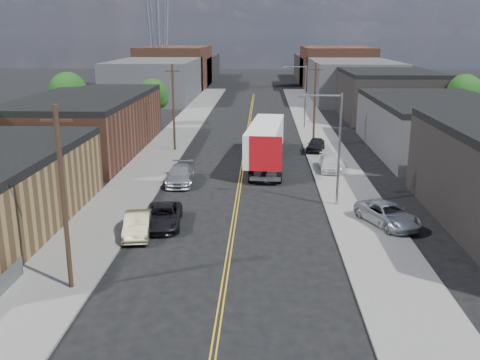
# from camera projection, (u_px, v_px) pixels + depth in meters

# --- Properties ---
(ground) EXTENTS (260.00, 260.00, 0.00)m
(ground) POSITION_uv_depth(u_px,v_px,m) (248.00, 129.00, 76.70)
(ground) COLOR black
(ground) RESTS_ON ground
(centerline) EXTENTS (0.32, 120.00, 0.01)m
(centerline) POSITION_uv_depth(u_px,v_px,m) (245.00, 151.00, 62.26)
(centerline) COLOR gold
(centerline) RESTS_ON ground
(sidewalk_left) EXTENTS (5.00, 140.00, 0.15)m
(sidewalk_left) POSITION_uv_depth(u_px,v_px,m) (164.00, 150.00, 62.62)
(sidewalk_left) COLOR slate
(sidewalk_left) RESTS_ON ground
(sidewalk_right) EXTENTS (5.00, 140.00, 0.15)m
(sidewalk_right) POSITION_uv_depth(u_px,v_px,m) (327.00, 152.00, 61.85)
(sidewalk_right) COLOR slate
(sidewalk_right) RESTS_ON ground
(warehouse_brown) EXTENTS (12.00, 26.00, 6.60)m
(warehouse_brown) POSITION_uv_depth(u_px,v_px,m) (88.00, 124.00, 61.15)
(warehouse_brown) COLOR #553022
(warehouse_brown) RESTS_ON ground
(industrial_right_b) EXTENTS (14.00, 24.00, 6.10)m
(industrial_right_b) POSITION_uv_depth(u_px,v_px,m) (436.00, 126.00, 61.51)
(industrial_right_b) COLOR #353537
(industrial_right_b) RESTS_ON ground
(industrial_right_c) EXTENTS (14.00, 22.00, 7.60)m
(industrial_right_c) POSITION_uv_depth(u_px,v_px,m) (386.00, 94.00, 86.35)
(industrial_right_c) COLOR black
(industrial_right_c) RESTS_ON ground
(skyline_left_a) EXTENTS (16.00, 30.00, 8.00)m
(skyline_left_a) POSITION_uv_depth(u_px,v_px,m) (156.00, 80.00, 110.15)
(skyline_left_a) COLOR #353537
(skyline_left_a) RESTS_ON ground
(skyline_right_a) EXTENTS (16.00, 30.00, 8.00)m
(skyline_right_a) POSITION_uv_depth(u_px,v_px,m) (351.00, 80.00, 108.52)
(skyline_right_a) COLOR #353537
(skyline_right_a) RESTS_ON ground
(skyline_left_b) EXTENTS (16.00, 26.00, 10.00)m
(skyline_left_b) POSITION_uv_depth(u_px,v_px,m) (175.00, 67.00, 133.96)
(skyline_left_b) COLOR #553022
(skyline_left_b) RESTS_ON ground
(skyline_right_b) EXTENTS (16.00, 26.00, 10.00)m
(skyline_right_b) POSITION_uv_depth(u_px,v_px,m) (336.00, 68.00, 132.33)
(skyline_right_b) COLOR #553022
(skyline_right_b) RESTS_ON ground
(skyline_left_c) EXTENTS (16.00, 40.00, 7.00)m
(skyline_left_c) POSITION_uv_depth(u_px,v_px,m) (186.00, 68.00, 153.61)
(skyline_left_c) COLOR black
(skyline_left_c) RESTS_ON ground
(skyline_right_c) EXTENTS (16.00, 40.00, 7.00)m
(skyline_right_c) POSITION_uv_depth(u_px,v_px,m) (326.00, 68.00, 151.99)
(skyline_right_c) COLOR black
(skyline_right_c) RESTS_ON ground
(streetlight_near) EXTENTS (3.39, 0.25, 9.00)m
(streetlight_near) POSITION_uv_depth(u_px,v_px,m) (334.00, 141.00, 41.27)
(streetlight_near) COLOR gray
(streetlight_near) RESTS_ON ground
(streetlight_far) EXTENTS (3.39, 0.25, 9.00)m
(streetlight_far) POSITION_uv_depth(u_px,v_px,m) (302.00, 92.00, 74.97)
(streetlight_far) COLOR gray
(streetlight_far) RESTS_ON ground
(utility_pole_left_near) EXTENTS (1.60, 0.26, 10.00)m
(utility_pole_left_near) POSITION_uv_depth(u_px,v_px,m) (63.00, 199.00, 27.52)
(utility_pole_left_near) COLOR black
(utility_pole_left_near) RESTS_ON ground
(utility_pole_left_far) EXTENTS (1.60, 0.26, 10.00)m
(utility_pole_left_far) POSITION_uv_depth(u_px,v_px,m) (174.00, 107.00, 61.22)
(utility_pole_left_far) COLOR black
(utility_pole_left_far) RESTS_ON ground
(utility_pole_right) EXTENTS (1.60, 0.26, 10.00)m
(utility_pole_right) POSITION_uv_depth(u_px,v_px,m) (315.00, 104.00, 63.44)
(utility_pole_right) COLOR black
(utility_pole_right) RESTS_ON ground
(tree_left_mid) EXTENTS (5.10, 5.04, 8.37)m
(tree_left_mid) POSITION_uv_depth(u_px,v_px,m) (69.00, 94.00, 71.40)
(tree_left_mid) COLOR black
(tree_left_mid) RESTS_ON ground
(tree_left_far) EXTENTS (4.35, 4.20, 6.97)m
(tree_left_far) POSITION_uv_depth(u_px,v_px,m) (153.00, 95.00, 77.98)
(tree_left_far) COLOR black
(tree_left_far) RESTS_ON ground
(tree_right_far) EXTENTS (4.85, 4.76, 7.91)m
(tree_right_far) POSITION_uv_depth(u_px,v_px,m) (465.00, 94.00, 74.10)
(tree_right_far) COLOR black
(tree_right_far) RESTS_ON ground
(semi_truck) EXTENTS (4.15, 17.51, 4.53)m
(semi_truck) POSITION_uv_depth(u_px,v_px,m) (265.00, 139.00, 55.92)
(semi_truck) COLOR white
(semi_truck) RESTS_ON ground
(car_left_b) EXTENTS (2.28, 4.94, 1.57)m
(car_left_b) POSITION_uv_depth(u_px,v_px,m) (138.00, 225.00, 36.31)
(car_left_b) COLOR #837A56
(car_left_b) RESTS_ON ground
(car_left_c) EXTENTS (2.98, 5.63, 1.51)m
(car_left_c) POSITION_uv_depth(u_px,v_px,m) (163.00, 216.00, 38.12)
(car_left_c) COLOR black
(car_left_c) RESTS_ON ground
(car_left_d) EXTENTS (2.61, 5.82, 1.66)m
(car_left_d) POSITION_uv_depth(u_px,v_px,m) (180.00, 175.00, 48.82)
(car_left_d) COLOR #A2A6A8
(car_left_d) RESTS_ON ground
(car_right_lot_a) EXTENTS (4.53, 6.12, 1.54)m
(car_right_lot_a) POSITION_uv_depth(u_px,v_px,m) (388.00, 214.00, 37.94)
(car_right_lot_a) COLOR silver
(car_right_lot_a) RESTS_ON sidewalk_right
(car_right_lot_b) EXTENTS (2.08, 4.88, 1.40)m
(car_right_lot_b) POSITION_uv_depth(u_px,v_px,m) (330.00, 163.00, 53.01)
(car_right_lot_b) COLOR silver
(car_right_lot_b) RESTS_ON sidewalk_right
(car_right_lot_c) EXTENTS (2.73, 4.70, 1.50)m
(car_right_lot_c) POSITION_uv_depth(u_px,v_px,m) (316.00, 145.00, 61.63)
(car_right_lot_c) COLOR black
(car_right_lot_c) RESTS_ON sidewalk_right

